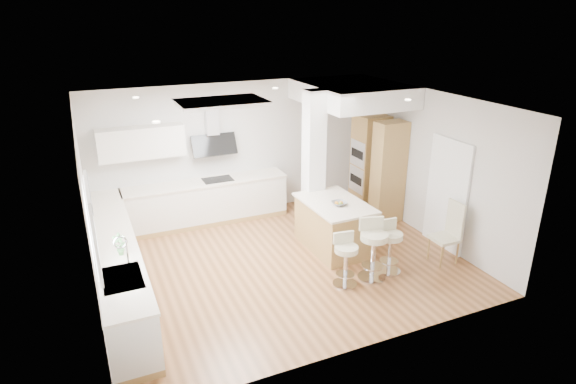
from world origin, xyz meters
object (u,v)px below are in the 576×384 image
bar_stool_a (346,257)px  bar_stool_c (390,244)px  bar_stool_b (373,246)px  peninsula (334,225)px  dining_chair (450,230)px

bar_stool_a → bar_stool_c: size_ratio=0.96×
bar_stool_b → peninsula: bearing=106.8°
peninsula → bar_stool_b: (0.06, -1.19, 0.12)m
bar_stool_c → dining_chair: bearing=-2.5°
bar_stool_a → dining_chair: dining_chair is taller
bar_stool_a → bar_stool_c: (0.88, 0.06, 0.02)m
bar_stool_b → bar_stool_a: bearing=-165.9°
bar_stool_b → bar_stool_c: 0.38m
bar_stool_a → dining_chair: 2.05m
bar_stool_a → bar_stool_b: size_ratio=0.85×
peninsula → bar_stool_c: size_ratio=1.67×
bar_stool_b → bar_stool_c: (0.37, 0.06, -0.07)m
bar_stool_a → bar_stool_b: 0.52m
peninsula → bar_stool_a: bearing=-112.2°
bar_stool_b → bar_stool_c: bearing=23.7°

